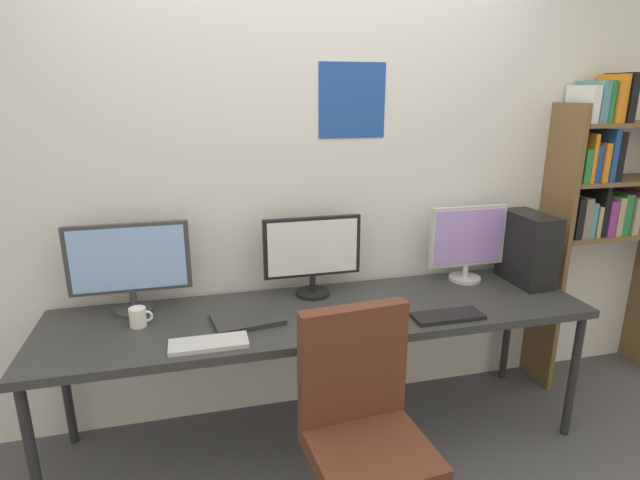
% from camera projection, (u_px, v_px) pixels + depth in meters
% --- Properties ---
extents(wall_back, '(5.06, 0.11, 2.60)m').
position_uv_depth(wall_back, '(303.00, 184.00, 2.72)').
color(wall_back, silver).
rests_on(wall_back, ground_plane).
extents(desk, '(2.66, 0.68, 0.74)m').
position_uv_depth(desk, '(322.00, 319.00, 2.50)').
color(desk, '#333333').
rests_on(desk, ground_plane).
extents(bookshelf, '(0.83, 0.28, 1.88)m').
position_uv_depth(bookshelf, '(607.00, 198.00, 3.01)').
color(bookshelf, brown).
rests_on(bookshelf, ground_plane).
extents(office_chair, '(0.52, 0.52, 0.99)m').
position_uv_depth(office_chair, '(364.00, 458.00, 1.96)').
color(office_chair, '#2D2D33').
rests_on(office_chair, ground_plane).
extents(monitor_left, '(0.57, 0.18, 0.45)m').
position_uv_depth(monitor_left, '(129.00, 263.00, 2.40)').
color(monitor_left, '#38383D').
rests_on(monitor_left, desk).
extents(monitor_center, '(0.51, 0.18, 0.43)m').
position_uv_depth(monitor_center, '(312.00, 252.00, 2.62)').
color(monitor_center, black).
rests_on(monitor_center, desk).
extents(monitor_right, '(0.45, 0.18, 0.43)m').
position_uv_depth(monitor_right, '(468.00, 241.00, 2.83)').
color(monitor_right, silver).
rests_on(monitor_right, desk).
extents(pc_tower, '(0.17, 0.34, 0.40)m').
position_uv_depth(pc_tower, '(528.00, 248.00, 2.81)').
color(pc_tower, black).
rests_on(pc_tower, desk).
extents(keyboard_left, '(0.33, 0.13, 0.02)m').
position_uv_depth(keyboard_left, '(209.00, 344.00, 2.14)').
color(keyboard_left, silver).
rests_on(keyboard_left, desk).
extents(keyboard_right, '(0.34, 0.13, 0.02)m').
position_uv_depth(keyboard_right, '(448.00, 316.00, 2.40)').
color(keyboard_right, black).
rests_on(keyboard_right, desk).
extents(computer_mouse, '(0.06, 0.10, 0.03)m').
position_uv_depth(computer_mouse, '(397.00, 320.00, 2.35)').
color(computer_mouse, silver).
rests_on(computer_mouse, desk).
extents(laptop_closed, '(0.35, 0.27, 0.02)m').
position_uv_depth(laptop_closed, '(247.00, 319.00, 2.37)').
color(laptop_closed, '#2D2D2D').
rests_on(laptop_closed, desk).
extents(coffee_mug, '(0.11, 0.08, 0.09)m').
position_uv_depth(coffee_mug, '(138.00, 317.00, 2.31)').
color(coffee_mug, white).
rests_on(coffee_mug, desk).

